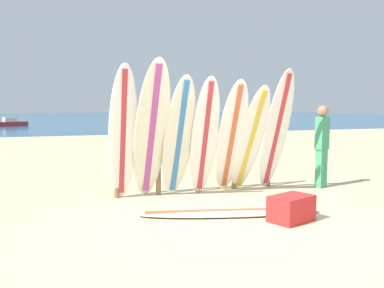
{
  "coord_description": "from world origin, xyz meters",
  "views": [
    {
      "loc": [
        -2.39,
        -4.71,
        1.58
      ],
      "look_at": [
        0.21,
        2.51,
        0.87
      ],
      "focal_mm": 37.66,
      "sensor_mm": 36.0,
      "label": 1
    }
  ],
  "objects_px": {
    "surfboard_leaning_right": "(250,140)",
    "surfboard_lying_on_sand": "(230,212)",
    "surfboard_rack": "(197,155)",
    "cooler_box": "(291,208)",
    "surfboard_leaning_left": "(152,131)",
    "surfboard_leaning_far_left": "(123,134)",
    "surfboard_leaning_center": "(205,137)",
    "small_boat_offshore": "(10,123)",
    "surfboard_leaning_center_left": "(179,137)",
    "surfboard_leaning_far_right": "(276,131)",
    "surfboard_leaning_center_right": "(231,138)",
    "beachgoer_standing": "(322,143)"
  },
  "relations": [
    {
      "from": "surfboard_leaning_center_right",
      "to": "surfboard_lying_on_sand",
      "type": "distance_m",
      "value": 1.69
    },
    {
      "from": "beachgoer_standing",
      "to": "surfboard_lying_on_sand",
      "type": "bearing_deg",
      "value": -154.36
    },
    {
      "from": "surfboard_rack",
      "to": "surfboard_leaning_far_right",
      "type": "distance_m",
      "value": 1.54
    },
    {
      "from": "surfboard_leaning_right",
      "to": "surfboard_leaning_center",
      "type": "bearing_deg",
      "value": 178.33
    },
    {
      "from": "surfboard_leaning_center_left",
      "to": "surfboard_leaning_right",
      "type": "relative_size",
      "value": 1.08
    },
    {
      "from": "surfboard_leaning_far_right",
      "to": "cooler_box",
      "type": "distance_m",
      "value": 2.26
    },
    {
      "from": "beachgoer_standing",
      "to": "small_boat_offshore",
      "type": "distance_m",
      "value": 30.31
    },
    {
      "from": "beachgoer_standing",
      "to": "cooler_box",
      "type": "distance_m",
      "value": 2.7
    },
    {
      "from": "surfboard_rack",
      "to": "surfboard_leaning_center_right",
      "type": "height_order",
      "value": "surfboard_leaning_center_right"
    },
    {
      "from": "surfboard_leaning_left",
      "to": "surfboard_lying_on_sand",
      "type": "distance_m",
      "value": 1.89
    },
    {
      "from": "surfboard_leaning_left",
      "to": "surfboard_leaning_right",
      "type": "xyz_separation_m",
      "value": [
        1.84,
        -0.01,
        -0.19
      ]
    },
    {
      "from": "surfboard_leaning_far_right",
      "to": "small_boat_offshore",
      "type": "bearing_deg",
      "value": 103.32
    },
    {
      "from": "surfboard_leaning_far_left",
      "to": "surfboard_leaning_center_right",
      "type": "bearing_deg",
      "value": -3.92
    },
    {
      "from": "surfboard_leaning_center",
      "to": "small_boat_offshore",
      "type": "bearing_deg",
      "value": 100.63
    },
    {
      "from": "surfboard_leaning_center_right",
      "to": "surfboard_leaning_far_right",
      "type": "bearing_deg",
      "value": 1.4
    },
    {
      "from": "surfboard_leaning_left",
      "to": "surfboard_leaning_center_right",
      "type": "xyz_separation_m",
      "value": [
        1.46,
        -0.01,
        -0.15
      ]
    },
    {
      "from": "surfboard_leaning_center_right",
      "to": "beachgoer_standing",
      "type": "xyz_separation_m",
      "value": [
        1.94,
        -0.01,
        -0.14
      ]
    },
    {
      "from": "surfboard_leaning_left",
      "to": "surfboard_leaning_center_left",
      "type": "bearing_deg",
      "value": 5.1
    },
    {
      "from": "surfboard_rack",
      "to": "surfboard_leaning_center_right",
      "type": "relative_size",
      "value": 1.51
    },
    {
      "from": "surfboard_leaning_center_right",
      "to": "surfboard_leaning_far_right",
      "type": "relative_size",
      "value": 0.9
    },
    {
      "from": "surfboard_leaning_center_left",
      "to": "cooler_box",
      "type": "xyz_separation_m",
      "value": [
        1.03,
        -1.88,
        -0.88
      ]
    },
    {
      "from": "surfboard_leaning_far_left",
      "to": "cooler_box",
      "type": "height_order",
      "value": "surfboard_leaning_far_left"
    },
    {
      "from": "surfboard_rack",
      "to": "surfboard_leaning_left",
      "type": "relative_size",
      "value": 1.32
    },
    {
      "from": "surfboard_lying_on_sand",
      "to": "beachgoer_standing",
      "type": "height_order",
      "value": "beachgoer_standing"
    },
    {
      "from": "surfboard_leaning_far_right",
      "to": "small_boat_offshore",
      "type": "xyz_separation_m",
      "value": [
        -6.91,
        29.21,
        -0.88
      ]
    },
    {
      "from": "surfboard_rack",
      "to": "surfboard_leaning_far_right",
      "type": "bearing_deg",
      "value": -16.23
    },
    {
      "from": "surfboard_leaning_center",
      "to": "surfboard_leaning_right",
      "type": "relative_size",
      "value": 1.07
    },
    {
      "from": "surfboard_leaning_far_left",
      "to": "surfboard_leaning_center",
      "type": "height_order",
      "value": "surfboard_leaning_far_left"
    },
    {
      "from": "surfboard_rack",
      "to": "surfboard_leaning_center",
      "type": "bearing_deg",
      "value": -92.48
    },
    {
      "from": "surfboard_leaning_center_right",
      "to": "surfboard_lying_on_sand",
      "type": "xyz_separation_m",
      "value": [
        -0.59,
        -1.23,
        -0.99
      ]
    },
    {
      "from": "surfboard_leaning_center_left",
      "to": "surfboard_leaning_far_right",
      "type": "distance_m",
      "value": 1.9
    },
    {
      "from": "surfboard_leaning_right",
      "to": "surfboard_lying_on_sand",
      "type": "height_order",
      "value": "surfboard_leaning_right"
    },
    {
      "from": "surfboard_leaning_center",
      "to": "surfboard_leaning_right",
      "type": "distance_m",
      "value": 0.88
    },
    {
      "from": "surfboard_leaning_center",
      "to": "surfboard_leaning_center_right",
      "type": "distance_m",
      "value": 0.5
    },
    {
      "from": "surfboard_leaning_left",
      "to": "surfboard_leaning_far_left",
      "type": "bearing_deg",
      "value": 164.98
    },
    {
      "from": "surfboard_leaning_left",
      "to": "surfboard_leaning_center",
      "type": "xyz_separation_m",
      "value": [
        0.96,
        0.02,
        -0.12
      ]
    },
    {
      "from": "surfboard_leaning_center_right",
      "to": "surfboard_lying_on_sand",
      "type": "bearing_deg",
      "value": -115.71
    },
    {
      "from": "surfboard_leaning_right",
      "to": "surfboard_leaning_far_right",
      "type": "bearing_deg",
      "value": 2.1
    },
    {
      "from": "surfboard_rack",
      "to": "small_boat_offshore",
      "type": "bearing_deg",
      "value": 100.81
    },
    {
      "from": "surfboard_leaning_left",
      "to": "surfboard_leaning_center",
      "type": "bearing_deg",
      "value": 1.17
    },
    {
      "from": "surfboard_leaning_center",
      "to": "small_boat_offshore",
      "type": "distance_m",
      "value": 29.72
    },
    {
      "from": "surfboard_leaning_left",
      "to": "cooler_box",
      "type": "distance_m",
      "value": 2.58
    },
    {
      "from": "surfboard_leaning_right",
      "to": "small_boat_offshore",
      "type": "distance_m",
      "value": 29.92
    },
    {
      "from": "surfboard_leaning_left",
      "to": "surfboard_leaning_far_right",
      "type": "relative_size",
      "value": 1.04
    },
    {
      "from": "surfboard_leaning_left",
      "to": "surfboard_leaning_far_right",
      "type": "height_order",
      "value": "surfboard_leaning_left"
    },
    {
      "from": "surfboard_leaning_center_left",
      "to": "surfboard_leaning_right",
      "type": "distance_m",
      "value": 1.35
    },
    {
      "from": "surfboard_leaning_far_right",
      "to": "small_boat_offshore",
      "type": "height_order",
      "value": "surfboard_leaning_far_right"
    },
    {
      "from": "surfboard_leaning_far_left",
      "to": "surfboard_leaning_center",
      "type": "relative_size",
      "value": 1.08
    },
    {
      "from": "surfboard_rack",
      "to": "cooler_box",
      "type": "xyz_separation_m",
      "value": [
        0.54,
        -2.26,
        -0.5
      ]
    },
    {
      "from": "surfboard_leaning_right",
      "to": "cooler_box",
      "type": "height_order",
      "value": "surfboard_leaning_right"
    }
  ]
}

